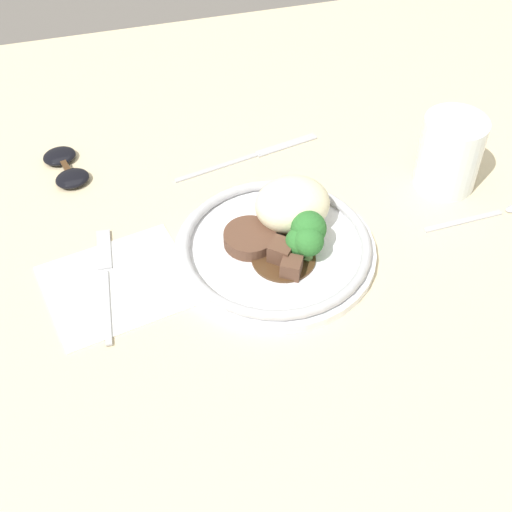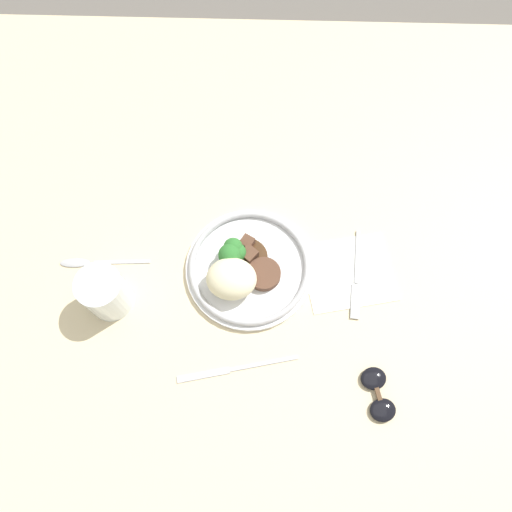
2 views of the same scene
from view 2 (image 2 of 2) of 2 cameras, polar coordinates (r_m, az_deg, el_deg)
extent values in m
plane|color=#5B5651|center=(0.96, -2.47, -1.10)|extent=(8.00, 8.00, 0.00)
cube|color=beige|center=(0.94, -2.51, -0.73)|extent=(1.31, 1.17, 0.04)
cube|color=white|center=(0.93, 10.53, -1.84)|extent=(0.18, 0.16, 0.00)
cylinder|color=white|center=(0.91, -0.74, -1.42)|extent=(0.23, 0.23, 0.01)
torus|color=#B2B2B7|center=(0.90, -0.75, -1.17)|extent=(0.22, 0.22, 0.01)
ellipsoid|color=beige|center=(0.87, -2.69, -2.63)|extent=(0.09, 0.08, 0.06)
cylinder|color=brown|center=(0.90, 0.90, -2.09)|extent=(0.06, 0.06, 0.02)
cylinder|color=#472D19|center=(0.91, -0.96, -0.06)|extent=(0.07, 0.07, 0.00)
cube|color=brown|center=(0.91, -1.01, 1.52)|extent=(0.03, 0.03, 0.02)
cube|color=brown|center=(0.91, -0.79, 0.37)|extent=(0.04, 0.04, 0.03)
cube|color=brown|center=(0.90, -2.37, -0.62)|extent=(0.03, 0.03, 0.02)
cube|color=brown|center=(0.90, -0.84, -0.14)|extent=(0.03, 0.03, 0.02)
cylinder|color=#5B8E47|center=(0.91, -2.95, -0.41)|extent=(0.01, 0.01, 0.02)
sphere|color=#2D702D|center=(0.88, -3.03, 0.14)|extent=(0.04, 0.04, 0.04)
cylinder|color=#5B8E47|center=(0.91, -2.17, -0.14)|extent=(0.01, 0.01, 0.01)
sphere|color=#2D702D|center=(0.89, -2.21, 0.28)|extent=(0.03, 0.03, 0.03)
cylinder|color=#5B8E47|center=(0.91, -2.44, 0.51)|extent=(0.01, 0.01, 0.02)
sphere|color=#2D702D|center=(0.89, -2.50, 1.01)|extent=(0.03, 0.03, 0.03)
cylinder|color=#F4AD19|center=(0.90, -16.71, -4.20)|extent=(0.07, 0.07, 0.08)
cylinder|color=white|center=(0.89, -16.87, -4.03)|extent=(0.08, 0.08, 0.10)
cube|color=#ADADB2|center=(0.94, 11.49, -0.04)|extent=(0.02, 0.11, 0.00)
cube|color=#ADADB2|center=(0.91, 11.29, -5.14)|extent=(0.02, 0.06, 0.00)
cube|color=#ADADB2|center=(0.88, 0.78, -12.19)|extent=(0.12, 0.03, 0.00)
cube|color=#ADADB2|center=(0.88, -6.04, -13.35)|extent=(0.09, 0.03, 0.00)
cube|color=#ADADB2|center=(0.96, -15.07, -0.66)|extent=(0.10, 0.01, 0.00)
ellipsoid|color=#ADADB2|center=(0.98, -19.99, -0.74)|extent=(0.06, 0.02, 0.01)
ellipsoid|color=black|center=(0.89, 13.27, -13.47)|extent=(0.05, 0.05, 0.01)
ellipsoid|color=black|center=(0.89, 14.29, -16.71)|extent=(0.05, 0.05, 0.01)
cube|color=#472D19|center=(0.88, 13.80, -15.07)|extent=(0.01, 0.02, 0.00)
camera|label=1|loc=(0.91, 17.53, 50.22)|focal=50.00mm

